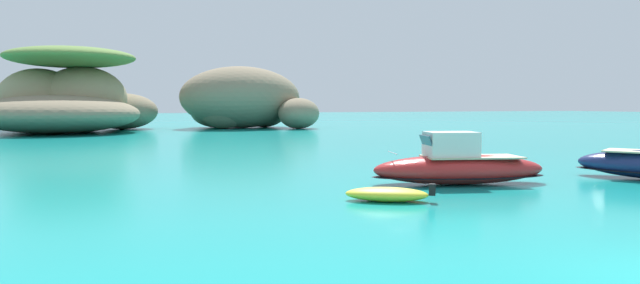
# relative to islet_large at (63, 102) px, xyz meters

# --- Properties ---
(islet_large) EXTENTS (24.72, 27.48, 9.41)m
(islet_large) POSITION_rel_islet_large_xyz_m (0.00, 0.00, 0.00)
(islet_large) COLOR #84755B
(islet_large) RESTS_ON ground
(islet_small) EXTENTS (19.26, 17.08, 7.89)m
(islet_small) POSITION_rel_islet_large_xyz_m (21.07, 2.11, 0.25)
(islet_small) COLOR #84755B
(islet_small) RESTS_ON ground
(motorboat_red) EXTENTS (7.04, 3.78, 2.00)m
(motorboat_red) POSITION_rel_islet_large_xyz_m (15.04, -52.71, -2.59)
(motorboat_red) COLOR red
(motorboat_red) RESTS_ON ground
(dinghy_tender) EXTENTS (2.79, 2.30, 0.58)m
(dinghy_tender) POSITION_rel_islet_large_xyz_m (10.64, -55.15, -3.03)
(dinghy_tender) COLOR yellow
(dinghy_tender) RESTS_ON ground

